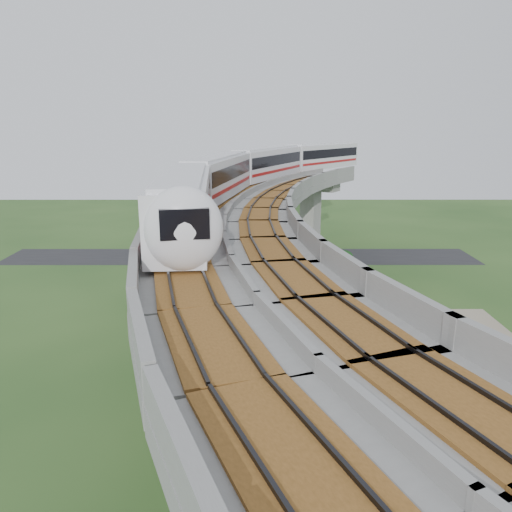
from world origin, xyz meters
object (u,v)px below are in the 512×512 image
object	(u,v)px
metro_train	(264,170)
car_white	(474,390)
car_red	(465,415)
car_dark	(359,327)

from	to	relation	value
metro_train	car_white	size ratio (longest dim) A/B	19.09
metro_train	car_red	bearing A→B (deg)	-65.58
car_white	car_red	bearing A→B (deg)	-136.33
metro_train	car_white	bearing A→B (deg)	-59.08
car_white	car_dark	distance (m)	11.04
metro_train	car_red	xyz separation A→B (m)	(11.02, -24.26, -11.62)
car_white	car_dark	size ratio (longest dim) A/B	0.67
metro_train	car_white	world-z (taller)	metro_train
car_white	car_red	world-z (taller)	car_red
metro_train	car_red	world-z (taller)	metro_train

